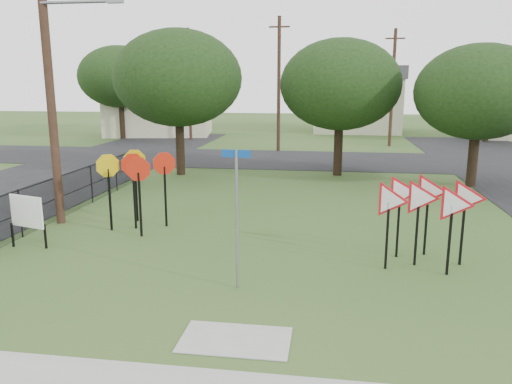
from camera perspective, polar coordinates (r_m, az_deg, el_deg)
ground at (r=11.62m, az=-0.11°, el=-10.95°), size 140.00×140.00×0.00m
street_left at (r=25.07m, az=-24.53°, el=0.63°), size 8.00×50.00×0.02m
street_far at (r=30.94m, az=5.47°, el=3.69°), size 60.00×8.00×0.02m
curb_pad at (r=9.48m, az=-2.37°, el=-16.53°), size 2.00×1.20×0.02m
street_name_sign at (r=11.08m, az=-2.21°, el=-2.19°), size 0.66×0.10×3.18m
stop_sign_cluster at (r=16.25m, az=-13.55°, el=2.17°), size 2.25×1.91×2.47m
yield_sign_cluster at (r=13.31m, az=18.78°, el=-0.95°), size 2.88×1.75×2.29m
info_board at (r=15.46m, az=-24.74°, el=-2.23°), size 1.18×0.39×1.52m
utility_pole_main at (r=17.47m, az=-22.53°, el=13.43°), size 3.55×0.33×10.00m
far_pole_a at (r=34.74m, az=2.62°, el=12.26°), size 1.40×0.24×9.00m
far_pole_b at (r=38.81m, az=15.34°, el=11.48°), size 1.40×0.24×8.50m
far_pole_c at (r=42.18m, az=-7.62°, el=12.16°), size 1.40×0.24×9.00m
fence_run at (r=19.53m, az=-19.79°, el=0.32°), size 0.05×11.55×1.50m
house_left at (r=47.22m, az=-10.98°, el=10.89°), size 10.58×8.88×7.20m
house_mid at (r=50.63m, az=11.42°, el=10.38°), size 8.40×8.40×6.20m
tree_near_left at (r=25.71m, az=-8.90°, el=12.72°), size 6.40×6.40×7.27m
tree_near_mid at (r=25.56m, az=9.62°, el=11.99°), size 6.00×6.00×6.80m
tree_near_right at (r=24.41m, az=24.13°, el=10.37°), size 5.60×5.60×6.33m
tree_far_left at (r=44.22m, az=-15.32°, el=12.58°), size 6.80×6.80×7.73m
tree_far_right at (r=44.33m, az=25.26°, el=11.05°), size 6.00×6.00×6.80m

